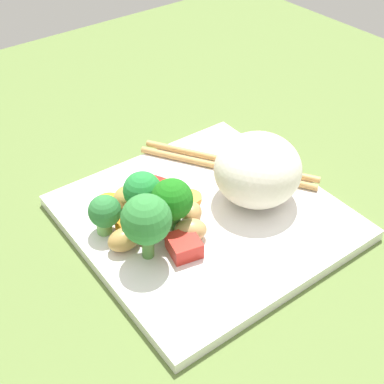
{
  "coord_description": "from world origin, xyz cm",
  "views": [
    {
      "loc": [
        26.28,
        31.7,
        37.81
      ],
      "look_at": [
        0.48,
        -1.64,
        3.25
      ],
      "focal_mm": 49.13,
      "sensor_mm": 36.0,
      "label": 1
    }
  ],
  "objects_px": {
    "carrot_slice_0": "(131,226)",
    "chopstick_pair": "(228,164)",
    "broccoli_floret_1": "(105,213)",
    "rice_mound": "(258,170)",
    "square_plate": "(205,217)"
  },
  "relations": [
    {
      "from": "rice_mound",
      "to": "carrot_slice_0",
      "type": "relative_size",
      "value": 2.97
    },
    {
      "from": "broccoli_floret_1",
      "to": "carrot_slice_0",
      "type": "bearing_deg",
      "value": 153.74
    },
    {
      "from": "rice_mound",
      "to": "broccoli_floret_1",
      "type": "xyz_separation_m",
      "value": [
        0.15,
        -0.05,
        -0.01
      ]
    },
    {
      "from": "square_plate",
      "to": "carrot_slice_0",
      "type": "relative_size",
      "value": 8.22
    },
    {
      "from": "carrot_slice_0",
      "to": "chopstick_pair",
      "type": "height_order",
      "value": "chopstick_pair"
    },
    {
      "from": "rice_mound",
      "to": "broccoli_floret_1",
      "type": "relative_size",
      "value": 2.15
    },
    {
      "from": "broccoli_floret_1",
      "to": "rice_mound",
      "type": "bearing_deg",
      "value": 161.1
    },
    {
      "from": "square_plate",
      "to": "carrot_slice_0",
      "type": "bearing_deg",
      "value": -21.1
    },
    {
      "from": "square_plate",
      "to": "rice_mound",
      "type": "relative_size",
      "value": 2.77
    },
    {
      "from": "carrot_slice_0",
      "to": "broccoli_floret_1",
      "type": "bearing_deg",
      "value": -26.26
    },
    {
      "from": "square_plate",
      "to": "rice_mound",
      "type": "xyz_separation_m",
      "value": [
        -0.06,
        0.01,
        0.04
      ]
    },
    {
      "from": "broccoli_floret_1",
      "to": "carrot_slice_0",
      "type": "distance_m",
      "value": 0.03
    },
    {
      "from": "broccoli_floret_1",
      "to": "carrot_slice_0",
      "type": "height_order",
      "value": "broccoli_floret_1"
    },
    {
      "from": "square_plate",
      "to": "chopstick_pair",
      "type": "xyz_separation_m",
      "value": [
        -0.07,
        -0.05,
        0.01
      ]
    },
    {
      "from": "carrot_slice_0",
      "to": "rice_mound",
      "type": "bearing_deg",
      "value": 162.35
    }
  ]
}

